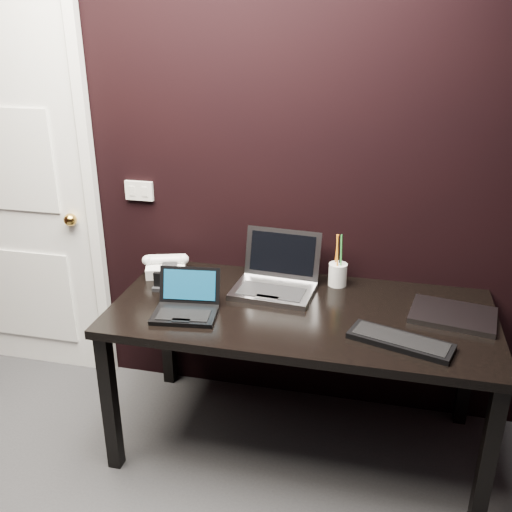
% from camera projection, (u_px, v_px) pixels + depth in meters
% --- Properties ---
extents(wall_back, '(4.00, 0.00, 4.00)m').
position_uv_depth(wall_back, '(256.00, 162.00, 2.76)').
color(wall_back, black).
rests_on(wall_back, ground).
extents(door, '(0.99, 0.10, 2.14)m').
position_uv_depth(door, '(16.00, 196.00, 3.12)').
color(door, white).
rests_on(door, ground).
extents(wall_switch, '(0.15, 0.02, 0.10)m').
position_uv_depth(wall_switch, '(139.00, 191.00, 2.95)').
color(wall_switch, silver).
rests_on(wall_switch, wall_back).
extents(desk, '(1.70, 0.80, 0.74)m').
position_uv_depth(desk, '(301.00, 324.00, 2.58)').
color(desk, black).
rests_on(desk, ground).
extents(netbook, '(0.30, 0.28, 0.18)m').
position_uv_depth(netbook, '(186.00, 306.00, 2.50)').
color(netbook, black).
rests_on(netbook, desk).
extents(silver_laptop, '(0.40, 0.36, 0.26)m').
position_uv_depth(silver_laptop, '(276.00, 280.00, 2.72)').
color(silver_laptop, '#99999E').
rests_on(silver_laptop, desk).
extents(ext_keyboard, '(0.43, 0.26, 0.03)m').
position_uv_depth(ext_keyboard, '(400.00, 341.00, 2.27)').
color(ext_keyboard, black).
rests_on(ext_keyboard, desk).
extents(closed_laptop, '(0.39, 0.31, 0.02)m').
position_uv_depth(closed_laptop, '(453.00, 315.00, 2.47)').
color(closed_laptop, gray).
rests_on(closed_laptop, desk).
extents(desk_phone, '(0.24, 0.23, 0.12)m').
position_uv_depth(desk_phone, '(166.00, 266.00, 2.89)').
color(desk_phone, white).
rests_on(desk_phone, desk).
extents(mobile_phone, '(0.05, 0.05, 0.09)m').
position_uv_depth(mobile_phone, '(158.00, 284.00, 2.72)').
color(mobile_phone, black).
rests_on(mobile_phone, desk).
extents(pen_cup, '(0.10, 0.10, 0.26)m').
position_uv_depth(pen_cup, '(338.00, 273.00, 2.76)').
color(pen_cup, silver).
rests_on(pen_cup, desk).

